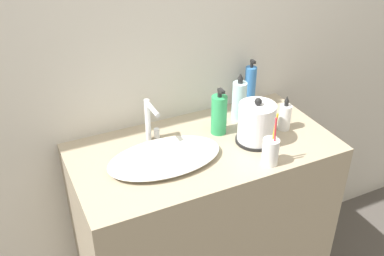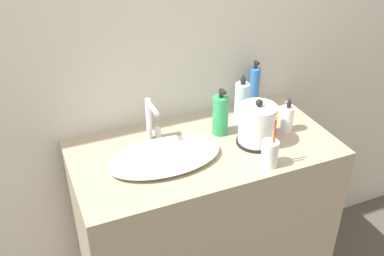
{
  "view_description": "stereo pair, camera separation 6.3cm",
  "coord_description": "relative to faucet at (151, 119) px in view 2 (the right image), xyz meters",
  "views": [
    {
      "loc": [
        -0.68,
        -1.04,
        1.89
      ],
      "look_at": [
        -0.05,
        0.27,
        1.01
      ],
      "focal_mm": 42.0,
      "sensor_mm": 36.0,
      "label": 1
    },
    {
      "loc": [
        -0.62,
        -1.07,
        1.89
      ],
      "look_at": [
        -0.05,
        0.27,
        1.01
      ],
      "focal_mm": 42.0,
      "sensor_mm": 36.0,
      "label": 2
    }
  ],
  "objects": [
    {
      "name": "wall_back",
      "position": [
        0.17,
        0.16,
        0.29
      ],
      "size": [
        6.0,
        0.04,
        2.6
      ],
      "color": "beige",
      "rests_on": "ground_plane"
    },
    {
      "name": "vanity_counter",
      "position": [
        0.17,
        -0.13,
        -0.56
      ],
      "size": [
        1.04,
        0.53,
        0.91
      ],
      "color": "gray",
      "rests_on": "ground_plane"
    },
    {
      "name": "sink_basin",
      "position": [
        -0.01,
        -0.16,
        -0.08
      ],
      "size": [
        0.44,
        0.25,
        0.04
      ],
      "color": "white",
      "rests_on": "vanity_counter"
    },
    {
      "name": "faucet",
      "position": [
        0.0,
        0.0,
        0.0
      ],
      "size": [
        0.06,
        0.13,
        0.18
      ],
      "color": "silver",
      "rests_on": "vanity_counter"
    },
    {
      "name": "electric_kettle",
      "position": [
        0.37,
        -0.18,
        -0.02
      ],
      "size": [
        0.16,
        0.16,
        0.19
      ],
      "color": "black",
      "rests_on": "vanity_counter"
    },
    {
      "name": "toothbrush_cup",
      "position": [
        0.34,
        -0.33,
        -0.05
      ],
      "size": [
        0.06,
        0.06,
        0.21
      ],
      "color": "silver",
      "rests_on": "vanity_counter"
    },
    {
      "name": "lotion_bottle",
      "position": [
        0.51,
        0.08,
        -0.0
      ],
      "size": [
        0.05,
        0.05,
        0.23
      ],
      "color": "#3370B7",
      "rests_on": "vanity_counter"
    },
    {
      "name": "shampoo_bottle",
      "position": [
        0.54,
        -0.15,
        -0.04
      ],
      "size": [
        0.05,
        0.05,
        0.15
      ],
      "color": "white",
      "rests_on": "vanity_counter"
    },
    {
      "name": "mouthwash_bottle",
      "position": [
        0.27,
        -0.06,
        -0.01
      ],
      "size": [
        0.06,
        0.06,
        0.2
      ],
      "color": "#2D9956",
      "rests_on": "vanity_counter"
    },
    {
      "name": "hand_cream_bottle",
      "position": [
        0.41,
        0.0,
        -0.01
      ],
      "size": [
        0.06,
        0.06,
        0.22
      ],
      "color": "silver",
      "rests_on": "vanity_counter"
    }
  ]
}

